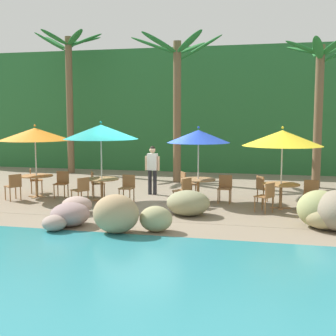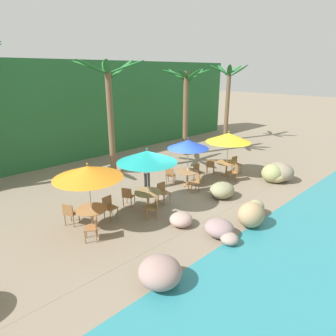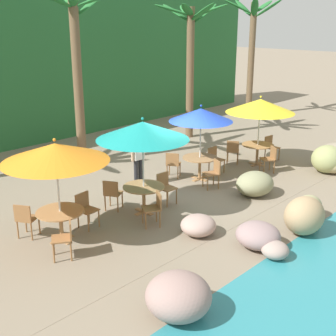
{
  "view_description": "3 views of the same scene",
  "coord_description": "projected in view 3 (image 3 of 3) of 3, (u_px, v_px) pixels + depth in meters",
  "views": [
    {
      "loc": [
        4.12,
        -13.87,
        2.75
      ],
      "look_at": [
        0.78,
        0.31,
        1.06
      ],
      "focal_mm": 48.59,
      "sensor_mm": 36.0,
      "label": 1
    },
    {
      "loc": [
        -8.11,
        -8.71,
        5.41
      ],
      "look_at": [
        0.65,
        0.51,
        1.11
      ],
      "focal_mm": 31.06,
      "sensor_mm": 36.0,
      "label": 2
    },
    {
      "loc": [
        -8.89,
        -8.51,
        4.94
      ],
      "look_at": [
        -0.07,
        -0.06,
        0.9
      ],
      "focal_mm": 48.8,
      "sensor_mm": 36.0,
      "label": 3
    }
  ],
  "objects": [
    {
      "name": "ground_plane",
      "position": [
        168.0,
        196.0,
        13.23
      ],
      "size": [
        120.0,
        120.0,
        0.0
      ],
      "primitive_type": "plane",
      "color": "gray"
    },
    {
      "name": "terrace_deck",
      "position": [
        168.0,
        196.0,
        13.23
      ],
      "size": [
        18.0,
        5.2,
        0.01
      ],
      "color": "gray",
      "rests_on": "ground"
    },
    {
      "name": "foliage_backdrop",
      "position": [
        6.0,
        69.0,
        18.2
      ],
      "size": [
        28.0,
        2.4,
        6.0
      ],
      "color": "#286633",
      "rests_on": "ground"
    },
    {
      "name": "rock_seawall",
      "position": [
        251.0,
        208.0,
        11.46
      ],
      "size": [
        16.05,
        3.6,
        0.97
      ],
      "color": "gray",
      "rests_on": "ground"
    },
    {
      "name": "umbrella_orange",
      "position": [
        55.0,
        153.0,
        9.97
      ],
      "size": [
        2.38,
        2.38,
        2.45
      ],
      "color": "silver",
      "rests_on": "ground"
    },
    {
      "name": "dining_table_orange",
      "position": [
        60.0,
        216.0,
        10.44
      ],
      "size": [
        1.1,
        1.1,
        0.74
      ],
      "color": "#A37547",
      "rests_on": "ground"
    },
    {
      "name": "chair_orange_seaward",
      "position": [
        85.0,
        207.0,
        11.17
      ],
      "size": [
        0.47,
        0.47,
        0.87
      ],
      "color": "olive",
      "rests_on": "ground"
    },
    {
      "name": "chair_orange_inland",
      "position": [
        25.0,
        218.0,
        10.59
      ],
      "size": [
        0.58,
        0.58,
        0.87
      ],
      "color": "olive",
      "rests_on": "ground"
    },
    {
      "name": "chair_orange_left",
      "position": [
        66.0,
        236.0,
        9.71
      ],
      "size": [
        0.59,
        0.58,
        0.87
      ],
      "color": "olive",
      "rests_on": "ground"
    },
    {
      "name": "umbrella_teal",
      "position": [
        143.0,
        131.0,
        11.46
      ],
      "size": [
        2.38,
        2.38,
        2.58
      ],
      "color": "silver",
      "rests_on": "ground"
    },
    {
      "name": "dining_table_teal",
      "position": [
        144.0,
        191.0,
        11.97
      ],
      "size": [
        1.1,
        1.1,
        0.74
      ],
      "color": "#A37547",
      "rests_on": "ground"
    },
    {
      "name": "chair_teal_seaward",
      "position": [
        165.0,
        186.0,
        12.62
      ],
      "size": [
        0.44,
        0.45,
        0.87
      ],
      "color": "olive",
      "rests_on": "ground"
    },
    {
      "name": "chair_teal_inland",
      "position": [
        112.0,
        193.0,
        12.12
      ],
      "size": [
        0.58,
        0.58,
        0.87
      ],
      "color": "olive",
      "rests_on": "ground"
    },
    {
      "name": "chair_teal_left",
      "position": [
        155.0,
        206.0,
        11.25
      ],
      "size": [
        0.58,
        0.58,
        0.87
      ],
      "color": "olive",
      "rests_on": "ground"
    },
    {
      "name": "umbrella_blue",
      "position": [
        201.0,
        115.0,
        13.99
      ],
      "size": [
        1.99,
        1.99,
        2.42
      ],
      "color": "silver",
      "rests_on": "ground"
    },
    {
      "name": "dining_table_blue",
      "position": [
        200.0,
        161.0,
        14.46
      ],
      "size": [
        1.1,
        1.1,
        0.74
      ],
      "color": "#A37547",
      "rests_on": "ground"
    },
    {
      "name": "chair_blue_seaward",
      "position": [
        215.0,
        158.0,
        15.12
      ],
      "size": [
        0.43,
        0.44,
        0.87
      ],
      "color": "olive",
      "rests_on": "ground"
    },
    {
      "name": "chair_blue_inland",
      "position": [
        173.0,
        163.0,
        14.58
      ],
      "size": [
        0.58,
        0.58,
        0.87
      ],
      "color": "olive",
      "rests_on": "ground"
    },
    {
      "name": "chair_blue_left",
      "position": [
        214.0,
        172.0,
        13.76
      ],
      "size": [
        0.57,
        0.57,
        0.87
      ],
      "color": "olive",
      "rests_on": "ground"
    },
    {
      "name": "umbrella_yellow",
      "position": [
        260.0,
        106.0,
        15.44
      ],
      "size": [
        2.34,
        2.34,
        2.44
      ],
      "color": "silver",
      "rests_on": "ground"
    },
    {
      "name": "dining_table_yellow",
      "position": [
        258.0,
        148.0,
        15.9
      ],
      "size": [
        1.1,
        1.1,
        0.74
      ],
      "color": "#A37547",
      "rests_on": "ground"
    },
    {
      "name": "chair_yellow_seaward",
      "position": [
        271.0,
        146.0,
        16.52
      ],
      "size": [
        0.46,
        0.47,
        0.87
      ],
      "color": "olive",
      "rests_on": "ground"
    },
    {
      "name": "chair_yellow_inland",
      "position": [
        233.0,
        150.0,
        16.0
      ],
      "size": [
        0.59,
        0.58,
        0.87
      ],
      "color": "olive",
      "rests_on": "ground"
    },
    {
      "name": "chair_yellow_left",
      "position": [
        270.0,
        157.0,
        15.16
      ],
      "size": [
        0.59,
        0.59,
        0.87
      ],
      "color": "olive",
      "rests_on": "ground"
    },
    {
      "name": "palm_tree_second",
      "position": [
        75.0,
        44.0,
        14.98
      ],
      "size": [
        3.73,
        3.45,
        6.0
      ],
      "color": "brown",
      "rests_on": "ground"
    },
    {
      "name": "palm_tree_third",
      "position": [
        191.0,
        46.0,
        18.69
      ],
      "size": [
        2.84,
        2.95,
        5.53
      ],
      "color": "brown",
      "rests_on": "ground"
    },
    {
      "name": "palm_tree_fourth",
      "position": [
        252.0,
        42.0,
        22.91
      ],
      "size": [
        2.85,
        2.97,
        5.85
      ],
      "color": "brown",
      "rests_on": "ground"
    },
    {
      "name": "waiter_in_white",
      "position": [
        138.0,
        155.0,
        13.75
      ],
      "size": [
        0.52,
        0.23,
        1.7
      ],
      "color": "#232328",
      "rests_on": "ground"
    }
  ]
}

